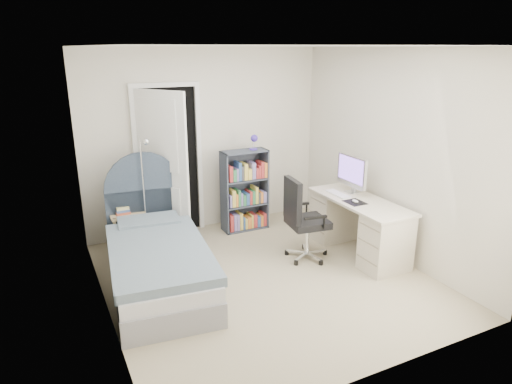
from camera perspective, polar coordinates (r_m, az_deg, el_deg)
name	(u,v)px	position (r m, az deg, el deg)	size (l,w,h in m)	color
room_shell	(266,171)	(4.78, 1.23, 2.65)	(3.50, 3.70, 2.60)	gray
door	(165,165)	(6.02, -11.35, 3.34)	(0.92, 0.70, 2.06)	black
bed	(157,258)	(5.14, -12.25, -8.11)	(1.20, 2.17, 1.28)	gray
nightstand	(126,221)	(5.97, -15.91, -3.49)	(0.42, 0.42, 0.61)	tan
floor_lamp	(147,207)	(5.82, -13.49, -1.82)	(0.21, 0.21, 1.46)	silver
bookcase	(245,193)	(6.40, -1.38, -0.14)	(0.64, 0.27, 1.36)	#3C4453
desk	(358,224)	(5.84, 12.62, -3.89)	(0.58, 1.45, 1.19)	beige
office_chair	(302,216)	(5.49, 5.72, -2.95)	(0.54, 0.56, 1.03)	silver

